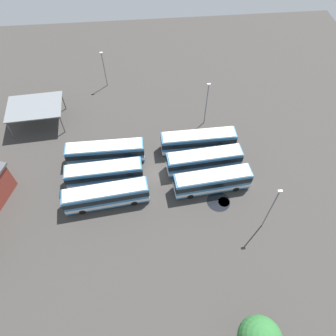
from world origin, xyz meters
The scene contains 15 objects.
ground_plane centered at (0.00, 0.00, 0.00)m, with size 95.15×95.15×0.00m, color #383533.
bus_row0_slot0 centered at (-7.59, -4.65, 1.89)m, with size 12.44×3.72×3.58m.
bus_row0_slot1 centered at (-7.97, -0.61, 1.89)m, with size 11.70×3.14×3.58m.
bus_row0_slot2 centered at (-7.89, 3.57, 1.89)m, with size 12.33×2.62×3.58m.
bus_row1_slot0 centered at (8.14, -3.59, 1.89)m, with size 11.71×3.53×3.58m.
bus_row1_slot1 centered at (7.56, 0.45, 1.89)m, with size 11.94×3.44×3.58m.
bus_row1_slot2 centered at (7.25, 4.52, 1.89)m, with size 12.32×2.80×3.58m.
maintenance_shelter centered at (-19.99, 13.23, 3.78)m, with size 9.68×7.25×3.97m.
lamp_post_by_building centered at (14.26, -10.52, 5.01)m, with size 0.56×0.28×9.18m.
lamp_post_near_entrance centered at (9.35, 10.46, 4.77)m, with size 0.56×0.28×8.71m.
lamp_post_mid_lot centered at (-8.28, 22.66, 4.14)m, with size 0.56×0.28×7.45m.
puddle_back_corner centered at (8.84, -6.08, 0.00)m, with size 3.52×3.52×0.01m, color black.
puddle_centre_drain centered at (9.64, -6.20, 0.00)m, with size 1.71×1.71×0.01m, color black.
puddle_between_rows centered at (6.30, 6.73, 0.00)m, with size 3.30×3.30×0.01m, color black.
puddle_front_lane centered at (7.82, 6.48, 0.00)m, with size 2.69×2.69×0.01m, color black.
Camera 1 is at (-0.96, -29.32, 40.82)m, focal length 33.66 mm.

